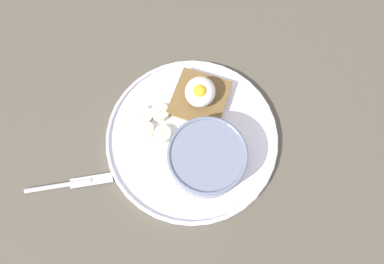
{
  "coord_description": "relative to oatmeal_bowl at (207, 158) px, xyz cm",
  "views": [
    {
      "loc": [
        -15.89,
        -3.29,
        51.99
      ],
      "look_at": [
        0.0,
        0.0,
        5.0
      ],
      "focal_mm": 28.0,
      "sensor_mm": 36.0,
      "label": 1
    }
  ],
  "objects": [
    {
      "name": "toast_slice",
      "position": [
        10.96,
        3.45,
        -1.89
      ],
      "size": [
        10.35,
        10.35,
        1.62
      ],
      "color": "brown",
      "rests_on": "plate"
    },
    {
      "name": "banana_slice_right",
      "position": [
        3.33,
        11.09,
        -2.22
      ],
      "size": [
        3.63,
        3.69,
        1.32
      ],
      "color": "#F5DFBC",
      "rests_on": "plate"
    },
    {
      "name": "ground_plane",
      "position": [
        4.06,
        3.25,
        -4.79
      ],
      "size": [
        120.0,
        120.0,
        2.0
      ],
      "primitive_type": "cube",
      "color": "#4F493E",
      "rests_on": "ground"
    },
    {
      "name": "banana_slice_left",
      "position": [
        5.82,
        12.22,
        -2.16
      ],
      "size": [
        4.33,
        4.3,
        1.49
      ],
      "color": "beige",
      "rests_on": "plate"
    },
    {
      "name": "banana_slice_front",
      "position": [
        7.0,
        9.53,
        -2.17
      ],
      "size": [
        3.86,
        3.77,
        1.52
      ],
      "color": "beige",
      "rests_on": "plate"
    },
    {
      "name": "knife",
      "position": [
        -8.11,
        21.47,
        -3.39
      ],
      "size": [
        6.25,
        13.84,
        0.8
      ],
      "color": "silver",
      "rests_on": "ground_plane"
    },
    {
      "name": "banana_slice_back",
      "position": [
        3.14,
        8.13,
        -2.13
      ],
      "size": [
        4.13,
        4.13,
        1.37
      ],
      "color": "beige",
      "rests_on": "plate"
    },
    {
      "name": "oatmeal_bowl",
      "position": [
        0.0,
        0.0,
        0.0
      ],
      "size": [
        12.45,
        12.45,
        5.35
      ],
      "color": "slate",
      "rests_on": "plate"
    },
    {
      "name": "poached_egg",
      "position": [
        10.88,
        3.48,
        0.69
      ],
      "size": [
        5.59,
        5.21,
        3.99
      ],
      "color": "white",
      "rests_on": "toast_slice"
    },
    {
      "name": "plate",
      "position": [
        4.06,
        3.25,
        -2.99
      ],
      "size": [
        29.73,
        29.73,
        1.6
      ],
      "color": "white",
      "rests_on": "ground_plane"
    }
  ]
}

